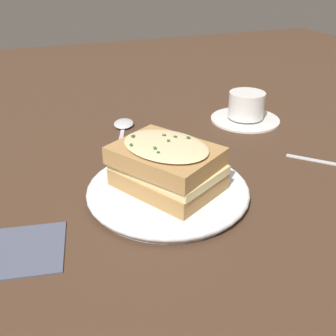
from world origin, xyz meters
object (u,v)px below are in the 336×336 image
object	(u,v)px
spoon	(123,125)
dinner_plate	(168,190)
napkin	(15,250)
teacup_with_saucer	(246,109)
sandwich	(167,166)

from	to	relation	value
spoon	dinner_plate	bearing A→B (deg)	-71.51
napkin	dinner_plate	bearing A→B (deg)	-167.26
dinner_plate	napkin	distance (m)	0.23
spoon	teacup_with_saucer	bearing A→B (deg)	7.97
napkin	sandwich	bearing A→B (deg)	-167.20
dinner_plate	teacup_with_saucer	xyz separation A→B (m)	(-0.27, -0.22, 0.02)
dinner_plate	sandwich	bearing A→B (deg)	5.24
dinner_plate	teacup_with_saucer	distance (m)	0.35
sandwich	napkin	size ratio (longest dim) A/B	1.50
teacup_with_saucer	spoon	bearing A→B (deg)	125.80
napkin	teacup_with_saucer	bearing A→B (deg)	-150.77
sandwich	napkin	xyz separation A→B (m)	(0.22, 0.05, -0.05)
dinner_plate	spoon	bearing A→B (deg)	-91.86
dinner_plate	sandwich	distance (m)	0.04
teacup_with_saucer	spoon	distance (m)	0.27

